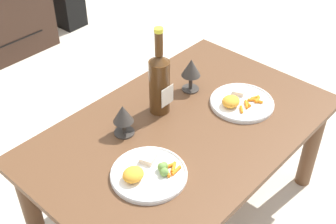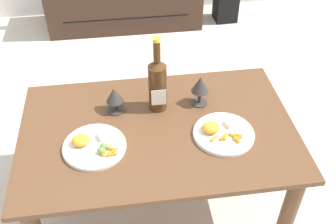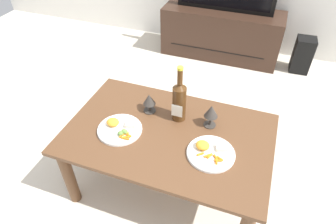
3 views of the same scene
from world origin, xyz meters
name	(u,v)px [view 3 (image 3 of 3)]	position (x,y,z in m)	size (l,w,h in m)	color
ground_plane	(168,183)	(0.00, 0.00, 0.00)	(6.40, 6.40, 0.00)	beige
dining_table	(168,142)	(0.00, 0.00, 0.41)	(1.19, 0.76, 0.49)	brown
tv_stand	(221,34)	(-0.06, 1.86, 0.26)	(1.25, 0.42, 0.52)	#382319
floor_speaker	(302,55)	(0.80, 1.82, 0.18)	(0.18, 0.18, 0.36)	black
wine_bottle	(179,100)	(0.02, 0.14, 0.63)	(0.08, 0.08, 0.37)	#4C2D14
goblet_left	(149,100)	(-0.18, 0.14, 0.58)	(0.08, 0.08, 0.13)	#38332D
goblet_right	(211,112)	(0.21, 0.14, 0.59)	(0.08, 0.08, 0.15)	#38332D
dinner_plate_left	(120,129)	(-0.27, -0.08, 0.51)	(0.26, 0.26, 0.05)	white
dinner_plate_right	(210,152)	(0.27, -0.08, 0.51)	(0.26, 0.26, 0.05)	white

